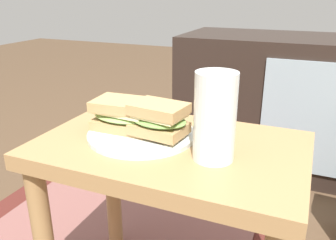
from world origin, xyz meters
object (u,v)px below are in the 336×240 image
object	(u,v)px
tv_cabinet	(291,103)
plate	(142,134)
beer_glass	(215,119)
sandwich_front	(125,114)
sandwich_back	(159,119)

from	to	relation	value
tv_cabinet	plate	world-z (taller)	tv_cabinet
tv_cabinet	beer_glass	xyz separation A→B (m)	(-0.08, -0.98, 0.25)
plate	sandwich_front	distance (m)	0.06
sandwich_back	beer_glass	distance (m)	0.14
plate	sandwich_front	bearing A→B (deg)	171.71
tv_cabinet	beer_glass	bearing A→B (deg)	-94.83
sandwich_front	beer_glass	xyz separation A→B (m)	(0.22, -0.05, 0.04)
plate	beer_glass	distance (m)	0.19
tv_cabinet	sandwich_back	distance (m)	1.00
tv_cabinet	beer_glass	distance (m)	1.02
plate	sandwich_front	size ratio (longest dim) A/B	1.63
sandwich_front	sandwich_back	distance (m)	0.09
tv_cabinet	sandwich_back	bearing A→B (deg)	-102.62
beer_glass	sandwich_back	bearing A→B (deg)	164.25
tv_cabinet	plate	xyz separation A→B (m)	(-0.26, -0.94, 0.17)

